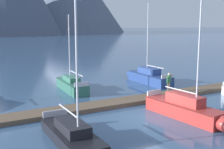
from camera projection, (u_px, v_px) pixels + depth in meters
ground_plane at (151, 118)px, 19.38m from camera, size 700.00×700.00×0.00m
dock at (123, 102)px, 22.92m from camera, size 26.09×3.84×0.30m
sailboat_second_berth at (75, 138)px, 14.82m from camera, size 1.98×6.90×8.38m
sailboat_mid_dock_port at (70, 84)px, 27.52m from camera, size 1.52×6.61×6.97m
sailboat_mid_dock_starboard at (189, 110)px, 19.05m from camera, size 2.38×7.11×8.84m
sailboat_far_berth at (147, 76)px, 31.06m from camera, size 1.99×7.07×8.24m
person_on_dock at (169, 81)px, 25.36m from camera, size 0.55×0.35×1.69m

